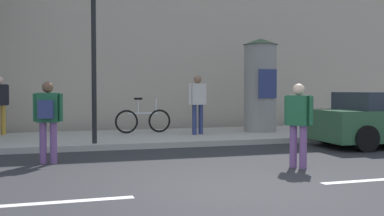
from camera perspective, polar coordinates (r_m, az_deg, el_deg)
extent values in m
plane|color=#2B2B2D|center=(6.89, 5.29, -10.15)|extent=(80.00, 80.00, 0.00)
cube|color=#B2ADA3|center=(13.53, -6.19, -3.71)|extent=(36.00, 4.00, 0.15)
cube|color=silver|center=(6.39, -15.42, -11.18)|extent=(1.80, 0.16, 0.01)
cube|color=silver|center=(8.10, 21.34, -8.39)|extent=(1.80, 0.16, 0.01)
cube|color=#B7A893|center=(18.61, -9.27, 10.99)|extent=(36.00, 5.00, 8.63)
cylinder|color=black|center=(11.62, -12.13, 4.93)|extent=(0.12, 0.12, 3.76)
cylinder|color=gray|center=(14.78, 8.49, 2.45)|extent=(1.03, 1.03, 2.77)
cone|color=#334C33|center=(14.86, 8.53, 8.18)|extent=(1.13, 1.13, 0.20)
cube|color=navy|center=(14.32, 9.41, 3.01)|extent=(0.62, 0.02, 0.90)
cylinder|color=#724C84|center=(9.62, -16.87, -4.18)|extent=(0.14, 0.14, 0.83)
cylinder|color=#724C84|center=(9.67, -18.06, -4.16)|extent=(0.14, 0.14, 0.83)
cube|color=#1E5938|center=(9.59, -17.52, 0.06)|extent=(0.45, 0.33, 0.59)
cylinder|color=#1E5938|center=(9.54, -16.05, 0.06)|extent=(0.09, 0.09, 0.56)
cylinder|color=#1E5938|center=(9.65, -18.96, 0.05)|extent=(0.09, 0.09, 0.56)
sphere|color=brown|center=(9.59, -17.55, 2.50)|extent=(0.23, 0.23, 0.23)
cube|color=navy|center=(9.42, -17.77, -0.16)|extent=(0.31, 0.22, 0.36)
cylinder|color=#724C84|center=(8.90, 13.68, -4.75)|extent=(0.14, 0.14, 0.81)
cylinder|color=#724C84|center=(8.99, 12.51, -4.67)|extent=(0.14, 0.14, 0.81)
cube|color=#1E5938|center=(8.89, 13.13, -0.29)|extent=(0.42, 0.47, 0.57)
cylinder|color=#1E5938|center=(8.78, 14.58, -0.33)|extent=(0.09, 0.09, 0.54)
cylinder|color=#1E5938|center=(9.00, 11.71, -0.24)|extent=(0.09, 0.09, 0.54)
sphere|color=beige|center=(8.88, 13.15, 2.26)|extent=(0.22, 0.22, 0.22)
cylinder|color=navy|center=(13.75, 1.09, -1.42)|extent=(0.14, 0.14, 0.89)
cylinder|color=navy|center=(13.59, 0.30, -1.47)|extent=(0.14, 0.14, 0.89)
cube|color=silver|center=(13.64, 0.70, 1.75)|extent=(0.55, 0.42, 0.63)
cylinder|color=silver|center=(13.84, 1.62, 1.75)|extent=(0.09, 0.09, 0.60)
cylinder|color=silver|center=(13.45, -0.24, 1.74)|extent=(0.09, 0.09, 0.60)
sphere|color=#8C664C|center=(13.65, 0.70, 3.58)|extent=(0.24, 0.24, 0.24)
cylinder|color=#B78C33|center=(14.67, -22.46, -1.40)|extent=(0.14, 0.14, 0.88)
cube|color=black|center=(14.59, -22.85, 1.52)|extent=(0.47, 0.43, 0.62)
cylinder|color=black|center=(14.71, -22.01, 1.54)|extent=(0.09, 0.09, 0.59)
torus|color=black|center=(14.12, -8.16, -1.70)|extent=(0.72, 0.11, 0.72)
torus|color=black|center=(14.39, -4.08, -1.61)|extent=(0.72, 0.11, 0.72)
cylinder|color=silver|center=(14.23, -6.10, -0.65)|extent=(0.95, 0.10, 0.04)
cylinder|color=silver|center=(14.18, -6.72, 0.15)|extent=(0.04, 0.04, 0.45)
cylinder|color=silver|center=(14.33, -4.48, 0.18)|extent=(0.04, 0.04, 0.50)
cube|color=black|center=(14.17, -6.73, 1.16)|extent=(0.25, 0.12, 0.06)
cylinder|color=black|center=(11.68, 20.83, -3.58)|extent=(0.65, 0.25, 0.64)
cylinder|color=black|center=(13.09, 16.48, -2.91)|extent=(0.65, 0.25, 0.64)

